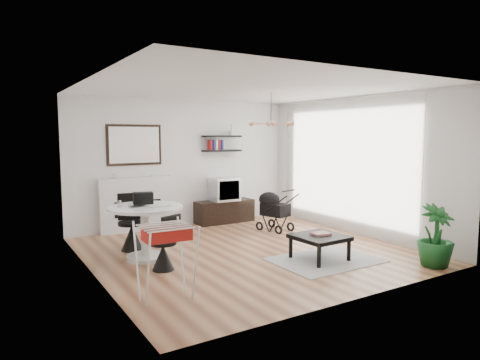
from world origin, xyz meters
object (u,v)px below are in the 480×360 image
coffee_table (320,238)px  stroller (273,212)px  tv_console (225,211)px  potted_plant (436,236)px  dining_table (146,224)px  drying_rack (166,261)px  crt_tv (224,189)px  fireplace (137,198)px

coffee_table → stroller: bearing=73.3°
tv_console → potted_plant: size_ratio=1.42×
dining_table → coffee_table: size_ratio=1.50×
tv_console → drying_rack: drying_rack is taller
drying_rack → stroller: size_ratio=1.04×
stroller → crt_tv: bearing=97.2°
stroller → coffee_table: stroller is taller
fireplace → stroller: size_ratio=2.46×
tv_console → coffee_table: tv_console is taller
drying_rack → stroller: drying_rack is taller
tv_console → coffee_table: 3.31m
coffee_table → potted_plant: potted_plant is taller
crt_tv → coffee_table: (-0.14, -3.30, -0.41)m
drying_rack → crt_tv: bearing=54.2°
coffee_table → drying_rack: bearing=-173.5°
tv_console → drying_rack: size_ratio=1.45×
fireplace → dining_table: size_ratio=1.87×
dining_table → drying_rack: (-0.36, -1.75, -0.08)m
tv_console → crt_tv: bearing=-168.8°
dining_table → stroller: size_ratio=1.32×
tv_console → crt_tv: 0.51m
fireplace → drying_rack: (-0.88, -3.77, -0.21)m
fireplace → stroller: bearing=-29.6°
crt_tv → drying_rack: crt_tv is taller
drying_rack → potted_plant: (3.90, -0.85, -0.02)m
drying_rack → coffee_table: (2.66, 0.30, -0.13)m
fireplace → stroller: fireplace is taller
tv_console → potted_plant: (1.08, -4.45, 0.22)m
stroller → coffee_table: (-0.63, -2.10, -0.03)m
coffee_table → potted_plant: (1.24, -1.15, 0.12)m
fireplace → dining_table: bearing=-104.3°
fireplace → coffee_table: bearing=-62.7°
fireplace → tv_console: size_ratio=1.64×
dining_table → stroller: bearing=12.5°
potted_plant → dining_table: bearing=143.7°
stroller → potted_plant: 3.30m
tv_console → stroller: size_ratio=1.50×
drying_rack → potted_plant: 3.99m
fireplace → drying_rack: fireplace is taller
tv_console → crt_tv: (-0.02, -0.00, 0.51)m
dining_table → potted_plant: 4.39m
crt_tv → tv_console: bearing=11.2°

